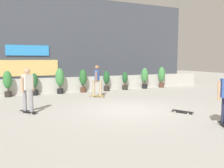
% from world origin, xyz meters
% --- Properties ---
extents(ground_plane, '(48.00, 48.00, 0.00)m').
position_xyz_m(ground_plane, '(0.00, 0.00, 0.00)').
color(ground_plane, '#B2AFA8').
extents(planter_wall, '(18.00, 0.40, 0.90)m').
position_xyz_m(planter_wall, '(0.00, 6.00, 0.45)').
color(planter_wall, beige).
rests_on(planter_wall, ground).
extents(building_backdrop, '(20.00, 2.08, 6.50)m').
position_xyz_m(building_backdrop, '(-0.00, 10.00, 3.25)').
color(building_backdrop, '#424751').
rests_on(building_backdrop, ground).
extents(potted_plant_1, '(0.47, 0.47, 1.40)m').
position_xyz_m(potted_plant_1, '(-4.26, 5.55, 0.80)').
color(potted_plant_1, '#2D2823').
rests_on(potted_plant_1, ground).
extents(potted_plant_2, '(0.38, 0.38, 1.23)m').
position_xyz_m(potted_plant_2, '(-2.89, 5.55, 0.66)').
color(potted_plant_2, black).
rests_on(potted_plant_2, ground).
extents(potted_plant_3, '(0.51, 0.51, 1.49)m').
position_xyz_m(potted_plant_3, '(-1.47, 5.55, 0.87)').
color(potted_plant_3, black).
rests_on(potted_plant_3, ground).
extents(potted_plant_4, '(0.46, 0.46, 1.39)m').
position_xyz_m(potted_plant_4, '(-0.06, 5.55, 0.79)').
color(potted_plant_4, brown).
rests_on(potted_plant_4, ground).
extents(potted_plant_5, '(0.40, 0.40, 1.27)m').
position_xyz_m(potted_plant_5, '(1.48, 5.55, 0.70)').
color(potted_plant_5, '#2D2823').
rests_on(potted_plant_5, ground).
extents(potted_plant_6, '(0.36, 0.36, 1.18)m').
position_xyz_m(potted_plant_6, '(2.81, 5.55, 0.62)').
color(potted_plant_6, '#2D2823').
rests_on(potted_plant_6, ground).
extents(potted_plant_7, '(0.47, 0.47, 1.41)m').
position_xyz_m(potted_plant_7, '(4.33, 5.55, 0.81)').
color(potted_plant_7, black).
rests_on(potted_plant_7, ground).
extents(potted_plant_8, '(0.49, 0.49, 1.46)m').
position_xyz_m(potted_plant_8, '(5.73, 5.55, 0.84)').
color(potted_plant_8, brown).
rests_on(potted_plant_8, ground).
extents(skater_by_wall_right, '(0.61, 0.78, 1.70)m').
position_xyz_m(skater_by_wall_right, '(-3.66, 1.09, 0.94)').
color(skater_by_wall_right, black).
rests_on(skater_by_wall_right, ground).
extents(skater_mid_plaza, '(0.78, 0.59, 1.70)m').
position_xyz_m(skater_mid_plaza, '(0.05, 3.50, 0.94)').
color(skater_mid_plaza, '#BF8C26').
rests_on(skater_mid_plaza, ground).
extents(skateboard_near_camera, '(0.55, 0.80, 0.08)m').
position_xyz_m(skateboard_near_camera, '(1.62, -1.34, 0.06)').
color(skateboard_near_camera, black).
rests_on(skateboard_near_camera, ground).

